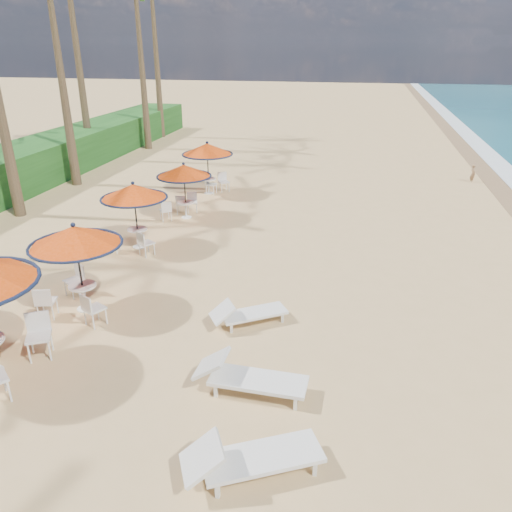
{
  "coord_description": "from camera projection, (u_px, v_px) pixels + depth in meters",
  "views": [
    {
      "loc": [
        1.75,
        -6.85,
        6.26
      ],
      "look_at": [
        -0.64,
        4.62,
        1.2
      ],
      "focal_mm": 35.0,
      "sensor_mm": 36.0,
      "label": 1
    }
  ],
  "objects": [
    {
      "name": "ground",
      "position": [
        238.0,
        420.0,
        8.97
      ],
      "size": [
        160.0,
        160.0,
        0.0
      ],
      "primitive_type": "plane",
      "color": "tan",
      "rests_on": "ground"
    },
    {
      "name": "station_1",
      "position": [
        74.0,
        247.0,
        11.97
      ],
      "size": [
        2.23,
        2.23,
        2.33
      ],
      "color": "black",
      "rests_on": "ground"
    },
    {
      "name": "station_2",
      "position": [
        133.0,
        198.0,
        15.74
      ],
      "size": [
        2.13,
        2.13,
        2.22
      ],
      "color": "black",
      "rests_on": "ground"
    },
    {
      "name": "station_3",
      "position": [
        183.0,
        177.0,
        18.62
      ],
      "size": [
        2.06,
        2.06,
        2.15
      ],
      "color": "black",
      "rests_on": "ground"
    },
    {
      "name": "station_4",
      "position": [
        209.0,
        154.0,
        21.57
      ],
      "size": [
        2.22,
        2.22,
        2.32
      ],
      "color": "black",
      "rests_on": "ground"
    },
    {
      "name": "lounger_near",
      "position": [
        248.0,
        457.0,
        7.68
      ],
      "size": [
        2.27,
        1.62,
        0.79
      ],
      "rotation": [
        0.0,
        0.0,
        0.48
      ],
      "color": "silver",
      "rests_on": "ground"
    },
    {
      "name": "lounger_mid",
      "position": [
        247.0,
        376.0,
        9.53
      ],
      "size": [
        2.2,
        0.75,
        0.78
      ],
      "rotation": [
        0.0,
        0.0,
        -0.03
      ],
      "color": "silver",
      "rests_on": "ground"
    },
    {
      "name": "lounger_far",
      "position": [
        246.0,
        313.0,
        11.87
      ],
      "size": [
        1.86,
        1.48,
        0.66
      ],
      "rotation": [
        0.0,
        0.0,
        0.57
      ],
      "color": "silver",
      "rests_on": "ground"
    },
    {
      "name": "person",
      "position": [
        473.0,
        173.0,
        23.89
      ],
      "size": [
        0.31,
        0.38,
        0.9
      ],
      "primitive_type": "imported",
      "rotation": [
        0.0,
        0.0,
        1.89
      ],
      "color": "#8B6747",
      "rests_on": "ground"
    }
  ]
}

